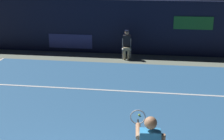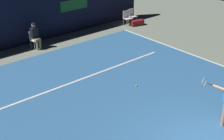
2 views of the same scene
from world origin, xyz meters
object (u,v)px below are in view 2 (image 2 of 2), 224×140
(courtside_chair_far, at_px, (127,17))
(tennis_ball, at_px, (136,86))
(line_judge_on_chair, at_px, (35,36))
(courtside_chair_near, at_px, (132,15))
(equipment_bag, at_px, (137,23))

(courtside_chair_far, bearing_deg, tennis_ball, -130.04)
(courtside_chair_far, bearing_deg, line_judge_on_chair, 177.77)
(courtside_chair_near, distance_m, courtside_chair_far, 0.55)
(courtside_chair_far, relative_size, equipment_bag, 1.05)
(line_judge_on_chair, xyz_separation_m, courtside_chair_far, (6.10, -0.24, -0.18))
(line_judge_on_chair, bearing_deg, courtside_chair_far, -2.23)
(courtside_chair_near, relative_size, courtside_chair_far, 1.00)
(courtside_chair_near, height_order, courtside_chair_far, same)
(tennis_ball, height_order, equipment_bag, equipment_bag)
(line_judge_on_chair, bearing_deg, equipment_bag, -5.88)
(line_judge_on_chair, height_order, tennis_ball, line_judge_on_chair)
(line_judge_on_chair, relative_size, courtside_chair_far, 1.50)
(line_judge_on_chair, distance_m, tennis_ball, 6.37)
(tennis_ball, bearing_deg, equipment_bag, 45.36)
(courtside_chair_near, distance_m, equipment_bag, 0.66)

